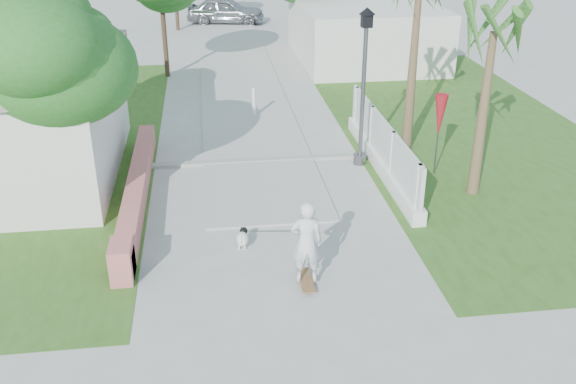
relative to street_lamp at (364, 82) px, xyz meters
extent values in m
plane|color=#B7B7B2|center=(-2.90, -5.50, -2.43)|extent=(90.00, 90.00, 0.00)
cube|color=#B7B7B2|center=(-2.90, 14.50, -2.40)|extent=(3.20, 36.00, 0.06)
cube|color=#999993|center=(-2.90, 0.50, -2.38)|extent=(6.50, 0.25, 0.10)
cube|color=#34581C|center=(-9.90, 2.50, -2.42)|extent=(8.00, 20.00, 0.01)
cube|color=#34581C|center=(4.10, 2.50, -2.42)|extent=(8.00, 20.00, 0.01)
cube|color=#BE6561|center=(-6.20, -1.50, -2.13)|extent=(0.45, 8.00, 0.60)
cube|color=#BE6561|center=(-6.20, -5.30, -2.03)|extent=(0.45, 0.80, 0.80)
cube|color=white|center=(0.50, -0.50, -2.23)|extent=(0.35, 7.00, 0.40)
cube|color=white|center=(0.50, -0.50, -1.48)|extent=(0.10, 7.00, 1.10)
cube|color=white|center=(0.50, -3.70, -1.68)|extent=(0.14, 0.14, 1.50)
cube|color=white|center=(0.50, -1.50, -1.68)|extent=(0.14, 0.14, 1.50)
cube|color=white|center=(0.50, 0.70, -1.68)|extent=(0.14, 0.14, 1.50)
cube|color=white|center=(0.50, 2.70, -1.68)|extent=(0.14, 0.14, 1.50)
cube|color=silver|center=(3.10, 12.50, -1.13)|extent=(6.00, 8.00, 2.60)
cylinder|color=#59595E|center=(0.00, 0.00, -2.28)|extent=(0.36, 0.36, 0.30)
cylinder|color=#59595E|center=(0.00, 0.00, -0.43)|extent=(0.12, 0.12, 4.00)
cube|color=black|center=(0.00, 0.00, 1.67)|extent=(0.28, 0.28, 0.35)
cone|color=black|center=(0.00, 0.00, 1.92)|extent=(0.44, 0.44, 0.18)
cylinder|color=white|center=(-2.70, 4.50, -1.93)|extent=(0.12, 0.12, 1.00)
sphere|color=white|center=(-2.70, 4.50, -1.41)|extent=(0.14, 0.14, 0.14)
cylinder|color=#59595E|center=(1.90, -1.00, -1.43)|extent=(0.04, 0.04, 2.00)
cone|color=#A51727|center=(1.90, -1.00, -0.73)|extent=(0.36, 0.36, 1.20)
cylinder|color=#4C3826|center=(-7.40, -2.50, -0.50)|extent=(0.20, 0.20, 3.85)
ellipsoid|color=#29621C|center=(-7.40, -2.50, 1.15)|extent=(3.60, 3.60, 2.70)
ellipsoid|color=#29621C|center=(-7.20, -2.70, 1.50)|extent=(3.06, 3.06, 2.30)
ellipsoid|color=#29621C|center=(-7.60, -2.30, 1.85)|extent=(2.70, 2.70, 2.02)
cylinder|color=#4C3826|center=(-8.40, 3.00, -0.68)|extent=(0.20, 0.20, 3.50)
ellipsoid|color=#29621C|center=(-8.40, 3.00, 0.82)|extent=(3.20, 3.20, 2.40)
ellipsoid|color=#29621C|center=(-8.20, 2.80, 1.17)|extent=(2.72, 2.72, 2.05)
ellipsoid|color=#29621C|center=(-8.60, 3.20, 1.52)|extent=(2.40, 2.40, 1.79)
cylinder|color=#4C3826|center=(-5.90, 10.50, -0.50)|extent=(0.20, 0.20, 3.85)
cylinder|color=#4C3826|center=(0.30, 14.50, -0.68)|extent=(0.20, 0.20, 3.50)
cone|color=brown|center=(1.70, 1.00, -0.03)|extent=(0.32, 0.32, 4.80)
cone|color=brown|center=(2.50, -2.30, -0.33)|extent=(0.32, 0.32, 4.20)
cube|color=brown|center=(-2.52, -6.02, -2.33)|extent=(0.34, 0.93, 0.02)
imported|color=silver|center=(-2.52, -6.02, -1.45)|extent=(0.67, 0.48, 1.74)
cylinder|color=gray|center=(-2.60, -6.34, -2.39)|extent=(0.03, 0.06, 0.06)
cylinder|color=gray|center=(-2.44, -6.34, -2.39)|extent=(0.03, 0.06, 0.06)
cylinder|color=gray|center=(-2.60, -5.69, -2.39)|extent=(0.03, 0.06, 0.06)
cylinder|color=gray|center=(-2.44, -5.69, -2.39)|extent=(0.03, 0.06, 0.06)
ellipsoid|color=white|center=(-3.69, -4.36, -2.22)|extent=(0.35, 0.49, 0.28)
sphere|color=black|center=(-3.65, -4.16, -2.13)|extent=(0.18, 0.18, 0.18)
sphere|color=white|center=(-3.63, -4.08, -2.15)|extent=(0.08, 0.08, 0.08)
cone|color=black|center=(-3.69, -4.15, -2.05)|extent=(0.05, 0.05, 0.06)
cone|color=black|center=(-3.61, -4.17, -2.05)|extent=(0.05, 0.05, 0.06)
cylinder|color=white|center=(-3.73, -4.25, -2.36)|extent=(0.04, 0.04, 0.13)
cylinder|color=white|center=(-3.61, -4.27, -2.36)|extent=(0.04, 0.04, 0.13)
cylinder|color=white|center=(-3.77, -4.45, -2.36)|extent=(0.04, 0.04, 0.13)
cylinder|color=white|center=(-3.65, -4.48, -2.36)|extent=(0.04, 0.04, 0.13)
cylinder|color=white|center=(-3.73, -4.57, -2.14)|extent=(0.05, 0.11, 0.11)
imported|color=#A2A3AA|center=(-2.90, 22.07, -1.66)|extent=(4.72, 2.57, 1.52)
camera|label=1|loc=(-4.31, -16.80, 4.81)|focal=40.00mm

